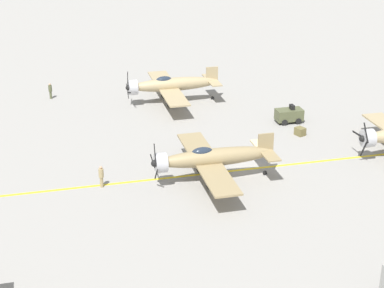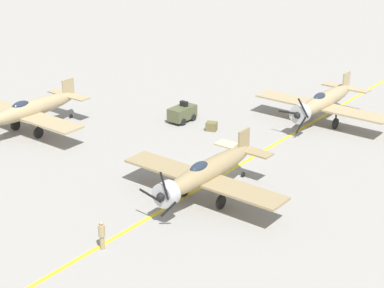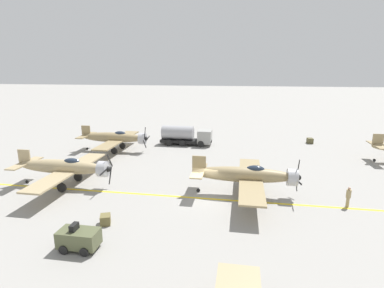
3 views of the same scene
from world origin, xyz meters
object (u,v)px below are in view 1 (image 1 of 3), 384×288
Objects in this scene: ground_crew_inspecting at (50,90)px; supply_crate_mid_lane at (300,131)px; airplane_mid_right at (171,85)px; airplane_mid_center at (211,158)px; tow_tractor at (289,115)px; ground_crew_walking at (101,176)px.

ground_crew_inspecting reaches higher than supply_crate_mid_lane.
ground_crew_inspecting is (4.50, 12.40, -1.06)m from airplane_mid_right.
airplane_mid_right is at bearing 39.62° from supply_crate_mid_lane.
airplane_mid_center is 15.30m from tow_tractor.
ground_crew_inspecting is 27.54m from supply_crate_mid_lane.
airplane_mid_right reaches higher than airplane_mid_center.
airplane_mid_center is 26.26m from ground_crew_inspecting.
ground_crew_walking is at bearing 137.58° from airplane_mid_right.
supply_crate_mid_lane is at bearing -126.34° from ground_crew_inspecting.
airplane_mid_center is at bearing -154.03° from ground_crew_inspecting.
tow_tractor is 2.91× the size of supply_crate_mid_lane.
airplane_mid_center is 19.11m from airplane_mid_right.
ground_crew_walking is at bearing 107.92° from supply_crate_mid_lane.
tow_tractor is 21.75m from ground_crew_walking.
ground_crew_inspecting is at bearing 53.66° from supply_crate_mid_lane.
airplane_mid_right is (19.09, -0.91, 0.00)m from airplane_mid_center.
airplane_mid_center is 13.03m from supply_crate_mid_lane.
airplane_mid_center is at bearing 124.25° from supply_crate_mid_lane.
supply_crate_mid_lane is (-11.82, -9.78, -1.64)m from airplane_mid_right.
tow_tractor reaches higher than ground_crew_inspecting.
airplane_mid_center reaches higher than ground_crew_walking.
airplane_mid_center is 4.62× the size of tow_tractor.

